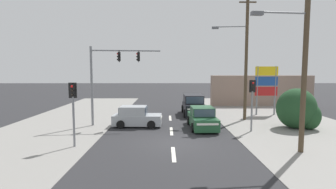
{
  "coord_description": "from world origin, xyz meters",
  "views": [
    {
      "loc": [
        -0.39,
        -14.89,
        4.24
      ],
      "look_at": [
        -0.23,
        4.0,
        2.47
      ],
      "focal_mm": 28.0,
      "sensor_mm": 36.0,
      "label": 1
    }
  ],
  "objects_px": {
    "utility_pole_midground_right": "(245,51)",
    "shopping_plaza_sign": "(266,83)",
    "utility_pole_foreground_right": "(303,50)",
    "sedan_crossing_left": "(202,119)",
    "pedestal_signal_right_kerb": "(252,97)",
    "hatchback_receding_far": "(136,117)",
    "pedestal_signal_left_kerb": "(73,104)",
    "suv_oncoming_near": "(193,105)",
    "traffic_signal_mast": "(109,71)"
  },
  "relations": [
    {
      "from": "utility_pole_foreground_right",
      "to": "suv_oncoming_near",
      "type": "relative_size",
      "value": 2.14
    },
    {
      "from": "pedestal_signal_left_kerb",
      "to": "suv_oncoming_near",
      "type": "distance_m",
      "value": 13.09
    },
    {
      "from": "pedestal_signal_left_kerb",
      "to": "sedan_crossing_left",
      "type": "height_order",
      "value": "pedestal_signal_left_kerb"
    },
    {
      "from": "utility_pole_foreground_right",
      "to": "hatchback_receding_far",
      "type": "xyz_separation_m",
      "value": [
        -9.07,
        6.37,
        -4.53
      ]
    },
    {
      "from": "pedestal_signal_right_kerb",
      "to": "hatchback_receding_far",
      "type": "distance_m",
      "value": 8.5
    },
    {
      "from": "sedan_crossing_left",
      "to": "pedestal_signal_left_kerb",
      "type": "bearing_deg",
      "value": -148.71
    },
    {
      "from": "shopping_plaza_sign",
      "to": "suv_oncoming_near",
      "type": "distance_m",
      "value": 7.15
    },
    {
      "from": "utility_pole_midground_right",
      "to": "shopping_plaza_sign",
      "type": "distance_m",
      "value": 4.72
    },
    {
      "from": "traffic_signal_mast",
      "to": "pedestal_signal_left_kerb",
      "type": "xyz_separation_m",
      "value": [
        -0.75,
        -5.71,
        -1.73
      ]
    },
    {
      "from": "traffic_signal_mast",
      "to": "suv_oncoming_near",
      "type": "xyz_separation_m",
      "value": [
        6.93,
        4.78,
        -3.26
      ]
    },
    {
      "from": "shopping_plaza_sign",
      "to": "sedan_crossing_left",
      "type": "bearing_deg",
      "value": -140.36
    },
    {
      "from": "suv_oncoming_near",
      "to": "hatchback_receding_far",
      "type": "distance_m",
      "value": 7.09
    },
    {
      "from": "utility_pole_foreground_right",
      "to": "sedan_crossing_left",
      "type": "height_order",
      "value": "utility_pole_foreground_right"
    },
    {
      "from": "shopping_plaza_sign",
      "to": "utility_pole_midground_right",
      "type": "bearing_deg",
      "value": -138.95
    },
    {
      "from": "utility_pole_midground_right",
      "to": "pedestal_signal_right_kerb",
      "type": "xyz_separation_m",
      "value": [
        -0.71,
        -4.31,
        -3.4
      ]
    },
    {
      "from": "pedestal_signal_left_kerb",
      "to": "shopping_plaza_sign",
      "type": "bearing_deg",
      "value": 35.42
    },
    {
      "from": "shopping_plaza_sign",
      "to": "suv_oncoming_near",
      "type": "height_order",
      "value": "shopping_plaza_sign"
    },
    {
      "from": "utility_pole_foreground_right",
      "to": "traffic_signal_mast",
      "type": "relative_size",
      "value": 1.62
    },
    {
      "from": "hatchback_receding_far",
      "to": "pedestal_signal_left_kerb",
      "type": "bearing_deg",
      "value": -117.94
    },
    {
      "from": "suv_oncoming_near",
      "to": "hatchback_receding_far",
      "type": "bearing_deg",
      "value": -133.22
    },
    {
      "from": "pedestal_signal_right_kerb",
      "to": "hatchback_receding_far",
      "type": "xyz_separation_m",
      "value": [
        -8.13,
        1.79,
        -1.71
      ]
    },
    {
      "from": "utility_pole_midground_right",
      "to": "pedestal_signal_left_kerb",
      "type": "height_order",
      "value": "utility_pole_midground_right"
    },
    {
      "from": "sedan_crossing_left",
      "to": "hatchback_receding_far",
      "type": "xyz_separation_m",
      "value": [
        -4.89,
        0.63,
        -0.0
      ]
    },
    {
      "from": "pedestal_signal_left_kerb",
      "to": "suv_oncoming_near",
      "type": "bearing_deg",
      "value": 53.79
    },
    {
      "from": "traffic_signal_mast",
      "to": "pedestal_signal_left_kerb",
      "type": "bearing_deg",
      "value": -97.5
    },
    {
      "from": "utility_pole_foreground_right",
      "to": "utility_pole_midground_right",
      "type": "xyz_separation_m",
      "value": [
        -0.23,
        8.9,
        0.58
      ]
    },
    {
      "from": "pedestal_signal_left_kerb",
      "to": "sedan_crossing_left",
      "type": "xyz_separation_m",
      "value": [
        7.71,
        4.69,
        -1.71
      ]
    },
    {
      "from": "hatchback_receding_far",
      "to": "suv_oncoming_near",
      "type": "bearing_deg",
      "value": 46.78
    },
    {
      "from": "traffic_signal_mast",
      "to": "sedan_crossing_left",
      "type": "height_order",
      "value": "traffic_signal_mast"
    },
    {
      "from": "pedestal_signal_left_kerb",
      "to": "suv_oncoming_near",
      "type": "height_order",
      "value": "pedestal_signal_left_kerb"
    },
    {
      "from": "sedan_crossing_left",
      "to": "hatchback_receding_far",
      "type": "bearing_deg",
      "value": 172.62
    },
    {
      "from": "pedestal_signal_right_kerb",
      "to": "suv_oncoming_near",
      "type": "bearing_deg",
      "value": 115.19
    },
    {
      "from": "utility_pole_midground_right",
      "to": "suv_oncoming_near",
      "type": "xyz_separation_m",
      "value": [
        -3.99,
        2.65,
        -4.93
      ]
    },
    {
      "from": "pedestal_signal_right_kerb",
      "to": "sedan_crossing_left",
      "type": "bearing_deg",
      "value": 160.3
    },
    {
      "from": "sedan_crossing_left",
      "to": "pedestal_signal_right_kerb",
      "type": "bearing_deg",
      "value": -19.7
    },
    {
      "from": "pedestal_signal_left_kerb",
      "to": "hatchback_receding_far",
      "type": "distance_m",
      "value": 6.26
    },
    {
      "from": "pedestal_signal_right_kerb",
      "to": "pedestal_signal_left_kerb",
      "type": "xyz_separation_m",
      "value": [
        -10.95,
        -3.53,
        0.0
      ]
    },
    {
      "from": "traffic_signal_mast",
      "to": "suv_oncoming_near",
      "type": "height_order",
      "value": "traffic_signal_mast"
    },
    {
      "from": "utility_pole_midground_right",
      "to": "traffic_signal_mast",
      "type": "xyz_separation_m",
      "value": [
        -10.91,
        -2.13,
        -1.67
      ]
    },
    {
      "from": "shopping_plaza_sign",
      "to": "suv_oncoming_near",
      "type": "xyz_separation_m",
      "value": [
        -6.83,
        0.17,
        -2.1
      ]
    },
    {
      "from": "utility_pole_foreground_right",
      "to": "hatchback_receding_far",
      "type": "height_order",
      "value": "utility_pole_foreground_right"
    },
    {
      "from": "utility_pole_foreground_right",
      "to": "sedan_crossing_left",
      "type": "xyz_separation_m",
      "value": [
        -4.18,
        5.74,
        -4.53
      ]
    },
    {
      "from": "pedestal_signal_right_kerb",
      "to": "suv_oncoming_near",
      "type": "relative_size",
      "value": 0.78
    },
    {
      "from": "suv_oncoming_near",
      "to": "hatchback_receding_far",
      "type": "height_order",
      "value": "suv_oncoming_near"
    },
    {
      "from": "traffic_signal_mast",
      "to": "hatchback_receding_far",
      "type": "bearing_deg",
      "value": -10.7
    },
    {
      "from": "traffic_signal_mast",
      "to": "hatchback_receding_far",
      "type": "xyz_separation_m",
      "value": [
        2.07,
        -0.39,
        -3.44
      ]
    },
    {
      "from": "utility_pole_midground_right",
      "to": "suv_oncoming_near",
      "type": "relative_size",
      "value": 2.4
    },
    {
      "from": "utility_pole_midground_right",
      "to": "hatchback_receding_far",
      "type": "xyz_separation_m",
      "value": [
        -8.84,
        -2.52,
        -5.11
      ]
    },
    {
      "from": "shopping_plaza_sign",
      "to": "pedestal_signal_right_kerb",
      "type": "bearing_deg",
      "value": -117.64
    },
    {
      "from": "shopping_plaza_sign",
      "to": "hatchback_receding_far",
      "type": "relative_size",
      "value": 1.25
    }
  ]
}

